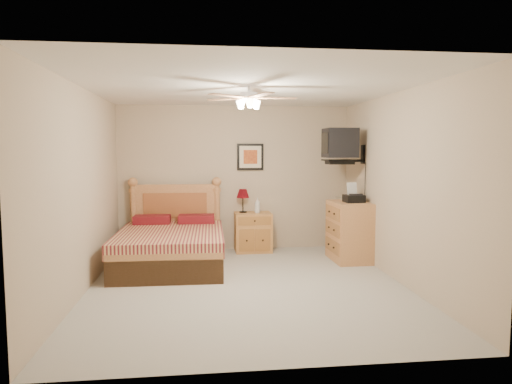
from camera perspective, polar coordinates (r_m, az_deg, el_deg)
floor at (r=5.97m, az=-1.06°, el=-11.67°), size 4.50×4.50×0.00m
ceiling at (r=5.76m, az=-1.10°, el=12.86°), size 4.00×4.50×0.04m
wall_back at (r=7.97m, az=-2.66°, el=1.74°), size 4.00×0.04×2.50m
wall_front at (r=3.51m, az=2.52°, el=-2.73°), size 4.00×0.04×2.50m
wall_left at (r=5.88m, az=-20.85°, el=0.15°), size 0.04×4.50×2.50m
wall_right at (r=6.25m, az=17.49°, el=0.54°), size 0.04×4.50×2.50m
bed at (r=6.91m, az=-10.63°, el=-3.95°), size 1.55×2.01×1.29m
nightstand at (r=7.86m, az=-0.37°, el=-5.03°), size 0.62×0.47×0.67m
table_lamp at (r=7.84m, az=-1.65°, el=-1.10°), size 0.26×0.26×0.40m
lotion_bottle at (r=7.79m, az=0.17°, el=-1.67°), size 0.13×0.13×0.26m
framed_picture at (r=7.96m, az=-0.72°, el=4.41°), size 0.46×0.04×0.46m
dresser at (r=7.35m, az=11.61°, el=-4.83°), size 0.56×0.80×0.93m
fax_machine at (r=7.22m, az=12.15°, el=-0.08°), size 0.30×0.31×0.30m
magazine_lower at (r=7.49m, az=10.53°, el=-0.91°), size 0.24×0.31×0.03m
magazine_upper at (r=7.49m, az=10.51°, el=-0.72°), size 0.29×0.35×0.02m
wall_tv at (r=7.39m, az=11.56°, el=5.71°), size 0.56×0.46×0.58m
ceiling_fan at (r=5.55m, az=-0.89°, el=11.70°), size 1.14×1.14×0.28m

